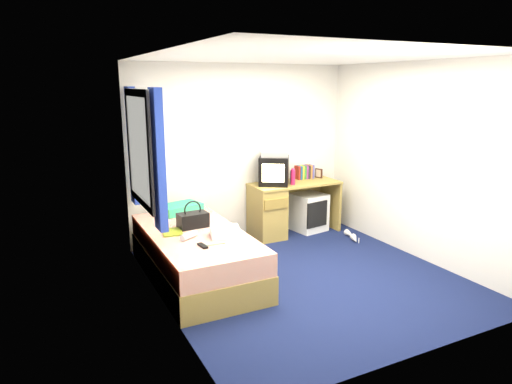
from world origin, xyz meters
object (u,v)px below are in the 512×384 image
handbag (193,219)px  towel (225,232)px  water_bottle (189,236)px  bed (196,255)px  crt_tv (274,171)px  white_heels (352,237)px  storage_cube (308,212)px  desk (277,208)px  aerosol_can (291,177)px  picture_frame (319,173)px  vcr (274,154)px  remote_control (203,246)px  pink_water_bottle (293,177)px  colour_swatch_fan (214,244)px  magazine (172,232)px  pillow (180,208)px

handbag → towel: size_ratio=1.15×
water_bottle → bed: bearing=54.3°
crt_tv → white_heels: crt_tv is taller
storage_cube → water_bottle: size_ratio=2.75×
crt_tv → handbag: (-1.44, -0.73, -0.32)m
desk → aerosol_can: (0.21, -0.02, 0.42)m
towel → picture_frame: bearing=32.0°
handbag → vcr: bearing=23.2°
bed → storage_cube: size_ratio=3.64×
desk → aerosol_can: size_ratio=8.09×
vcr → white_heels: vcr is taller
towel → remote_control: 0.38m
desk → pink_water_bottle: (0.18, -0.12, 0.45)m
pink_water_bottle → colour_swatch_fan: 2.11m
water_bottle → white_heels: (2.52, 0.43, -0.54)m
aerosol_can → pink_water_bottle: bearing=-109.0°
handbag → water_bottle: size_ratio=1.73×
water_bottle → colour_swatch_fan: (0.18, -0.28, -0.03)m
desk → white_heels: (0.84, -0.66, -0.37)m
magazine → bed: bearing=-17.9°
pink_water_bottle → handbag: 1.80m
pink_water_bottle → aerosol_can: (0.04, 0.10, -0.02)m
crt_tv → aerosol_can: bearing=28.7°
handbag → colour_swatch_fan: handbag is taller
desk → remote_control: (-1.63, -1.38, 0.14)m
picture_frame → water_bottle: picture_frame is taller
bed → towel: towel is taller
bed → water_bottle: bearing=-125.7°
aerosol_can → white_heels: (0.63, -0.64, -0.79)m
pillow → pink_water_bottle: 1.65m
crt_tv → picture_frame: (0.83, 0.12, -0.13)m
bed → aerosol_can: 2.03m
magazine → colour_swatch_fan: size_ratio=1.27×
bed → pillow: (0.08, 0.81, 0.33)m
storage_cube → colour_swatch_fan: bearing=-155.3°
pillow → bed: bearing=-95.9°
picture_frame → aerosol_can: 0.58m
desk → vcr: vcr is taller
desk → colour_swatch_fan: (-1.50, -1.37, 0.14)m
pink_water_bottle → colour_swatch_fan: (-1.67, -1.24, -0.31)m
towel → water_bottle: bearing=165.5°
pink_water_bottle → water_bottle: size_ratio=1.04×
colour_swatch_fan → vcr: bearing=43.6°
white_heels → remote_control: bearing=-163.7°
desk → white_heels: 1.13m
storage_cube → magazine: (-2.30, -0.81, 0.27)m
storage_cube → vcr: (-0.59, 0.01, 0.91)m
desk → pink_water_bottle: 0.50m
bed → aerosol_can: (1.75, 0.88, 0.56)m
storage_cube → crt_tv: crt_tv is taller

